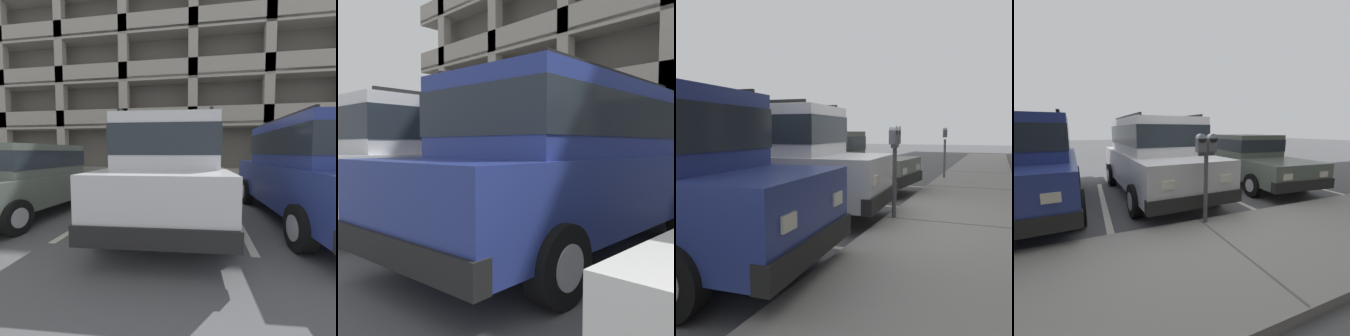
% 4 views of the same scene
% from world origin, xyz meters
% --- Properties ---
extents(ground_plane, '(80.00, 80.00, 0.10)m').
position_xyz_m(ground_plane, '(0.00, 0.00, -0.05)').
color(ground_plane, '#565659').
extents(sidewalk, '(40.00, 2.20, 0.12)m').
position_xyz_m(sidewalk, '(0.00, 1.30, 0.06)').
color(sidewalk, gray).
rests_on(sidewalk, ground_plane).
extents(parking_stall_lines, '(11.98, 4.80, 0.01)m').
position_xyz_m(parking_stall_lines, '(1.48, -1.40, 0.00)').
color(parking_stall_lines, silver).
rests_on(parking_stall_lines, ground_plane).
extents(silver_suv, '(2.19, 4.87, 2.03)m').
position_xyz_m(silver_suv, '(0.14, -2.17, 1.09)').
color(silver_suv, silver).
rests_on(silver_suv, ground_plane).
extents(red_sedan, '(2.07, 4.60, 1.54)m').
position_xyz_m(red_sedan, '(-3.01, -2.28, 0.82)').
color(red_sedan, '#5B665B').
rests_on(red_sedan, ground_plane).
extents(dark_hatchback, '(2.21, 4.88, 2.03)m').
position_xyz_m(dark_hatchback, '(2.93, -2.04, 1.09)').
color(dark_hatchback, navy).
rests_on(dark_hatchback, ground_plane).
extents(parking_meter_near, '(0.35, 0.12, 1.51)m').
position_xyz_m(parking_meter_near, '(-0.04, 0.35, 1.24)').
color(parking_meter_near, '#47474C').
rests_on(parking_meter_near, sidewalk).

